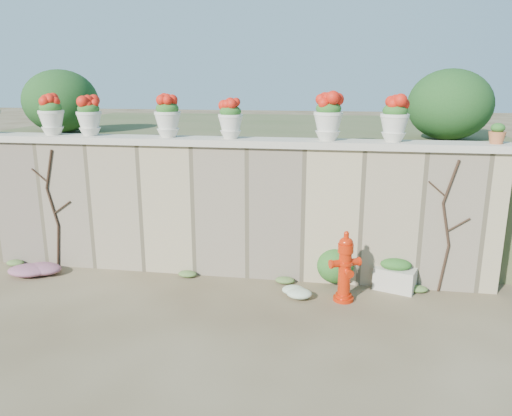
% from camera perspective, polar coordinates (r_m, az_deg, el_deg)
% --- Properties ---
extents(ground, '(80.00, 80.00, 0.00)m').
position_cam_1_polar(ground, '(6.36, -7.44, -13.26)').
color(ground, '#483924').
rests_on(ground, ground).
extents(stone_wall, '(8.00, 0.40, 2.00)m').
position_cam_1_polar(stone_wall, '(7.62, -3.83, -0.28)').
color(stone_wall, tan).
rests_on(stone_wall, ground).
extents(wall_cap, '(8.10, 0.52, 0.10)m').
position_cam_1_polar(wall_cap, '(7.41, -3.97, 7.58)').
color(wall_cap, beige).
rests_on(wall_cap, stone_wall).
extents(raised_fill, '(9.00, 6.00, 2.00)m').
position_cam_1_polar(raised_fill, '(10.68, 0.05, 4.13)').
color(raised_fill, '#384C23').
rests_on(raised_fill, ground).
extents(back_shrub_left, '(1.30, 1.30, 1.10)m').
position_cam_1_polar(back_shrub_left, '(9.69, -21.42, 11.28)').
color(back_shrub_left, '#143814').
rests_on(back_shrub_left, raised_fill).
extents(back_shrub_right, '(1.30, 1.30, 1.10)m').
position_cam_1_polar(back_shrub_right, '(8.54, 21.26, 10.95)').
color(back_shrub_right, '#143814').
rests_on(back_shrub_right, raised_fill).
extents(vine_left, '(0.60, 0.04, 1.91)m').
position_cam_1_polar(vine_left, '(8.43, -22.17, 0.06)').
color(vine_left, black).
rests_on(vine_left, ground).
extents(vine_right, '(0.60, 0.04, 1.91)m').
position_cam_1_polar(vine_right, '(7.38, 20.98, -1.83)').
color(vine_right, black).
rests_on(vine_right, ground).
extents(fire_hydrant, '(0.42, 0.30, 0.99)m').
position_cam_1_polar(fire_hydrant, '(6.88, 10.13, -6.59)').
color(fire_hydrant, '#BB2107').
rests_on(fire_hydrant, ground).
extents(planter_box, '(0.64, 0.49, 0.47)m').
position_cam_1_polar(planter_box, '(7.49, 15.61, -7.43)').
color(planter_box, beige).
rests_on(planter_box, ground).
extents(green_shrub, '(0.68, 0.61, 0.65)m').
position_cam_1_polar(green_shrub, '(7.40, 8.06, -6.37)').
color(green_shrub, '#1E5119').
rests_on(green_shrub, ground).
extents(magenta_clump, '(0.79, 0.52, 0.21)m').
position_cam_1_polar(magenta_clump, '(8.48, -24.11, -6.36)').
color(magenta_clump, '#B62489').
rests_on(magenta_clump, ground).
extents(white_flowers, '(0.51, 0.41, 0.18)m').
position_cam_1_polar(white_flowers, '(7.04, 5.10, -9.45)').
color(white_flowers, white).
rests_on(white_flowers, ground).
extents(urn_pot_0, '(0.39, 0.39, 0.61)m').
position_cam_1_polar(urn_pot_0, '(8.40, -22.35, 9.77)').
color(urn_pot_0, beige).
rests_on(urn_pot_0, wall_cap).
extents(urn_pot_1, '(0.37, 0.37, 0.59)m').
position_cam_1_polar(urn_pot_1, '(8.10, -18.54, 9.89)').
color(urn_pot_1, beige).
rests_on(urn_pot_1, wall_cap).
extents(urn_pot_2, '(0.39, 0.39, 0.61)m').
position_cam_1_polar(urn_pot_2, '(7.60, -10.07, 10.24)').
color(urn_pot_2, beige).
rests_on(urn_pot_2, wall_cap).
extents(urn_pot_3, '(0.36, 0.36, 0.56)m').
position_cam_1_polar(urn_pot_3, '(7.35, -2.93, 10.10)').
color(urn_pot_3, beige).
rests_on(urn_pot_3, wall_cap).
extents(urn_pot_4, '(0.41, 0.41, 0.64)m').
position_cam_1_polar(urn_pot_4, '(7.18, 8.25, 10.18)').
color(urn_pot_4, beige).
rests_on(urn_pot_4, wall_cap).
extents(urn_pot_5, '(0.39, 0.39, 0.61)m').
position_cam_1_polar(urn_pot_5, '(7.22, 15.55, 9.71)').
color(urn_pot_5, beige).
rests_on(urn_pot_5, wall_cap).
extents(terracotta_pot, '(0.22, 0.22, 0.27)m').
position_cam_1_polar(terracotta_pot, '(7.50, 25.85, 7.56)').
color(terracotta_pot, '#AC5D34').
rests_on(terracotta_pot, wall_cap).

